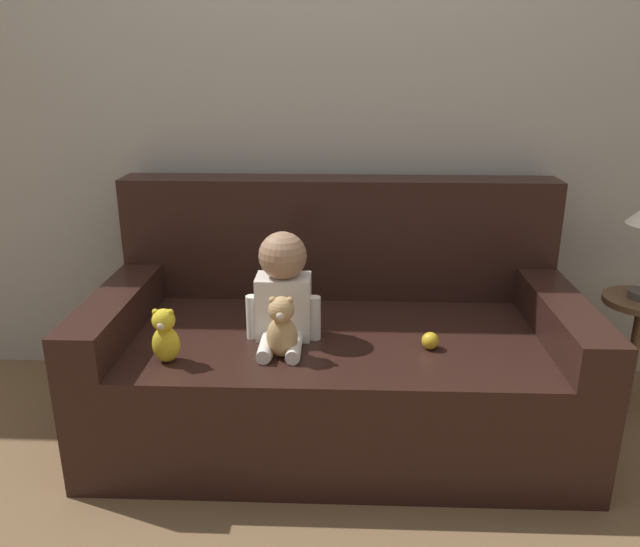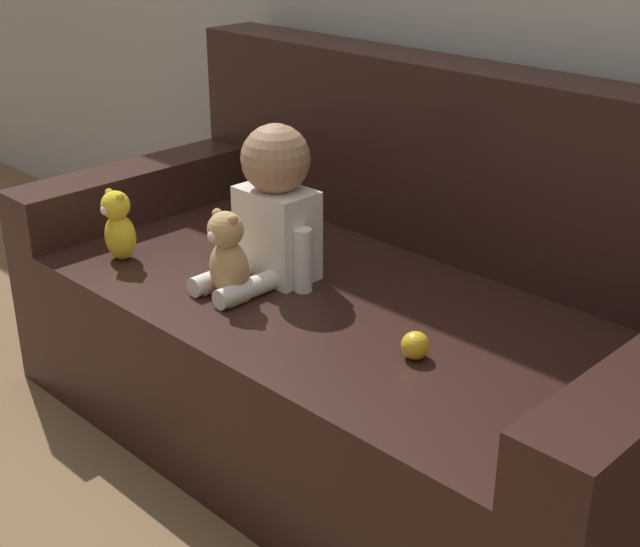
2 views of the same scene
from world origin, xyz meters
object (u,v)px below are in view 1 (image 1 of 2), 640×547
plush_toy_side (165,336)px  person_baby (283,289)px  toy_ball (430,341)px  couch (336,349)px  teddy_bear_brown (282,329)px

plush_toy_side → person_baby: bearing=29.4°
plush_toy_side → toy_ball: size_ratio=3.15×
person_baby → toy_ball: person_baby is taller
plush_toy_side → toy_ball: (0.89, 0.13, -0.06)m
person_baby → toy_ball: 0.55m
couch → person_baby: (-0.19, -0.15, 0.30)m
person_baby → teddy_bear_brown: person_baby is taller
couch → person_baby: size_ratio=4.55×
person_baby → teddy_bear_brown: size_ratio=1.79×
teddy_bear_brown → person_baby: bearing=93.4°
toy_ball → couch: bearing=145.1°
teddy_bear_brown → plush_toy_side: (-0.38, -0.05, -0.01)m
couch → teddy_bear_brown: couch is taller
couch → person_baby: couch is taller
toy_ball → plush_toy_side: bearing=-171.5°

